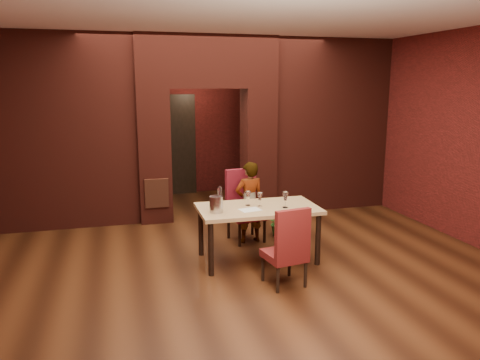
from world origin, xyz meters
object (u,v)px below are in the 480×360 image
object	(u,v)px
wine_glass_b	(260,200)
wine_bucket	(216,204)
wine_glass_c	(285,200)
water_bottle	(220,196)
chair_near	(284,245)
wine_glass_a	(248,198)
person_seated	(249,202)
potted_plant	(279,222)
dining_table	(258,233)
chair_far	(246,206)

from	to	relation	value
wine_glass_b	wine_bucket	world-z (taller)	wine_bucket
wine_glass_c	water_bottle	distance (m)	0.88
chair_near	water_bottle	distance (m)	1.22
wine_glass_a	water_bottle	bearing A→B (deg)	172.17
wine_glass_a	wine_glass_b	distance (m)	0.17
chair_near	person_seated	bearing A→B (deg)	-100.62
chair_near	person_seated	distance (m)	1.61
chair_near	potted_plant	size ratio (longest dim) A/B	2.26
chair_near	wine_glass_c	xyz separation A→B (m)	(0.27, 0.71, 0.37)
dining_table	wine_bucket	bearing A→B (deg)	-167.65
potted_plant	person_seated	bearing A→B (deg)	-163.62
chair_near	wine_glass_a	xyz separation A→B (m)	(-0.18, 0.95, 0.36)
person_seated	chair_far	bearing A→B (deg)	-74.32
chair_near	wine_glass_b	size ratio (longest dim) A/B	5.15
wine_glass_b	wine_glass_c	bearing A→B (deg)	-26.00
wine_glass_a	water_bottle	xyz separation A→B (m)	(-0.38, 0.05, 0.04)
wine_glass_a	water_bottle	size ratio (longest dim) A/B	0.70
dining_table	wine_glass_c	bearing A→B (deg)	-21.31
wine_glass_a	wine_glass_b	world-z (taller)	wine_glass_a
wine_glass_c	potted_plant	world-z (taller)	wine_glass_c
dining_table	chair_far	xyz separation A→B (m)	(0.07, 0.82, 0.17)
wine_glass_a	potted_plant	size ratio (longest dim) A/B	0.45
chair_far	person_seated	distance (m)	0.10
person_seated	wine_glass_c	size ratio (longest dim) A/B	5.72
chair_far	wine_glass_c	xyz separation A→B (m)	(0.27, -0.96, 0.32)
person_seated	wine_glass_c	xyz separation A→B (m)	(0.24, -0.90, 0.24)
wine_glass_a	potted_plant	xyz separation A→B (m)	(0.76, 0.81, -0.64)
water_bottle	chair_far	bearing A→B (deg)	49.81
wine_glass_b	chair_near	bearing A→B (deg)	-87.46
person_seated	wine_glass_c	world-z (taller)	person_seated
dining_table	chair_near	xyz separation A→B (m)	(0.07, -0.85, 0.11)
dining_table	chair_far	size ratio (longest dim) A/B	1.47
chair_far	potted_plant	xyz separation A→B (m)	(0.58, 0.10, -0.33)
wine_glass_a	wine_glass_b	xyz separation A→B (m)	(0.14, -0.09, -0.00)
chair_far	wine_bucket	world-z (taller)	chair_far
water_bottle	chair_near	bearing A→B (deg)	-60.93
person_seated	wine_glass_c	bearing A→B (deg)	97.93
chair_far	wine_glass_b	size ratio (longest dim) A/B	5.73
chair_far	wine_glass_b	distance (m)	0.87
water_bottle	potted_plant	world-z (taller)	water_bottle
dining_table	person_seated	world-z (taller)	person_seated
dining_table	potted_plant	xyz separation A→B (m)	(0.65, 0.92, -0.16)
chair_near	person_seated	world-z (taller)	person_seated
potted_plant	wine_bucket	bearing A→B (deg)	-140.22
wine_glass_a	chair_near	bearing A→B (deg)	-79.42
potted_plant	chair_far	bearing A→B (deg)	-170.54
dining_table	wine_glass_a	distance (m)	0.50
potted_plant	wine_glass_b	bearing A→B (deg)	-124.45
dining_table	wine_glass_b	world-z (taller)	wine_glass_b
wine_bucket	chair_far	bearing A→B (deg)	54.53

